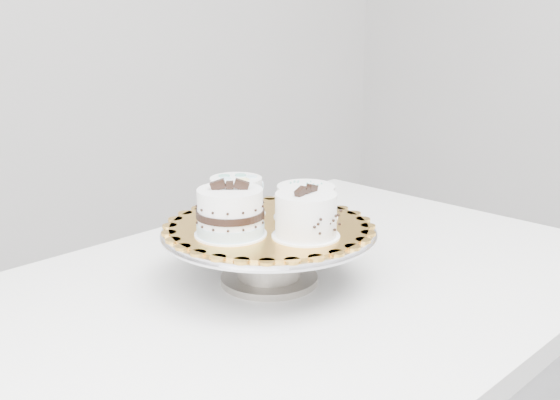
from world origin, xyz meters
TOP-DOWN VIEW (x-y plane):
  - table at (-0.13, 0.05)m, footprint 1.37×1.01m
  - cake_stand at (-0.15, 0.08)m, footprint 0.37×0.37m
  - cake_board at (-0.15, 0.08)m, footprint 0.44×0.44m
  - cake_swirl at (-0.14, -0.01)m, footprint 0.12×0.12m
  - cake_banded at (-0.23, 0.08)m, footprint 0.15×0.15m
  - cake_dots at (-0.16, 0.17)m, footprint 0.12×0.12m
  - cake_ribbon at (-0.07, 0.07)m, footprint 0.12×0.11m

SIDE VIEW (x-z plane):
  - table at x=-0.13m, z-range 0.30..1.05m
  - cake_stand at x=-0.15m, z-range 0.77..0.87m
  - cake_board at x=-0.15m, z-range 0.85..0.86m
  - cake_ribbon at x=-0.07m, z-range 0.85..0.91m
  - cake_swirl at x=-0.14m, z-range 0.85..0.94m
  - cake_dots at x=-0.16m, z-range 0.86..0.93m
  - cake_banded at x=-0.23m, z-range 0.84..0.94m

